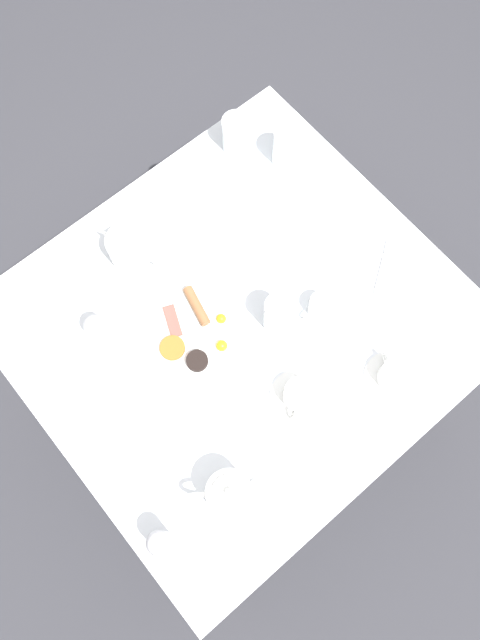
{
  "coord_description": "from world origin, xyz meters",
  "views": [
    {
      "loc": [
        0.32,
        0.38,
        2.22
      ],
      "look_at": [
        0.0,
        0.0,
        0.74
      ],
      "focal_mm": 35.0,
      "sensor_mm": 36.0,
      "label": 1
    }
  ],
  "objects_px": {
    "fork_by_plate": "(216,211)",
    "teapot_near": "(129,249)",
    "breakfast_plate": "(198,334)",
    "wine_glass_spare": "(279,314)",
    "creamer_jug": "(321,306)",
    "knife_by_plate": "(114,421)",
    "teacup_with_saucer_right": "(299,396)",
    "teacup_with_saucer_left": "(394,376)",
    "napkin_folded": "(398,272)",
    "pepper_grinder": "(97,329)",
    "water_glass_tall": "(236,134)",
    "salt_grinder": "(160,543)",
    "teapot_far": "(228,494)",
    "water_glass_short": "(287,147)"
  },
  "relations": [
    {
      "from": "breakfast_plate",
      "to": "wine_glass_spare",
      "type": "relative_size",
      "value": 2.35
    },
    {
      "from": "creamer_jug",
      "to": "knife_by_plate",
      "type": "distance_m",
      "value": 0.58
    },
    {
      "from": "teapot_near",
      "to": "water_glass_short",
      "type": "height_order",
      "value": "teapot_near"
    },
    {
      "from": "creamer_jug",
      "to": "knife_by_plate",
      "type": "bearing_deg",
      "value": -10.77
    },
    {
      "from": "teacup_with_saucer_left",
      "to": "knife_by_plate",
      "type": "height_order",
      "value": "teacup_with_saucer_left"
    },
    {
      "from": "knife_by_plate",
      "to": "teacup_with_saucer_left",
      "type": "bearing_deg",
      "value": 148.67
    },
    {
      "from": "knife_by_plate",
      "to": "napkin_folded",
      "type": "bearing_deg",
      "value": 168.36
    },
    {
      "from": "water_glass_short",
      "to": "salt_grinder",
      "type": "height_order",
      "value": "water_glass_short"
    },
    {
      "from": "water_glass_tall",
      "to": "teacup_with_saucer_right",
      "type": "bearing_deg",
      "value": 61.93
    },
    {
      "from": "teapot_far",
      "to": "teacup_with_saucer_right",
      "type": "distance_m",
      "value": 0.28
    },
    {
      "from": "pepper_grinder",
      "to": "knife_by_plate",
      "type": "height_order",
      "value": "pepper_grinder"
    },
    {
      "from": "teacup_with_saucer_left",
      "to": "pepper_grinder",
      "type": "bearing_deg",
      "value": -48.7
    },
    {
      "from": "pepper_grinder",
      "to": "salt_grinder",
      "type": "relative_size",
      "value": 1.0
    },
    {
      "from": "teapot_near",
      "to": "teacup_with_saucer_left",
      "type": "height_order",
      "value": "teapot_near"
    },
    {
      "from": "wine_glass_spare",
      "to": "knife_by_plate",
      "type": "xyz_separation_m",
      "value": [
        0.47,
        -0.06,
        -0.06
      ]
    },
    {
      "from": "breakfast_plate",
      "to": "napkin_folded",
      "type": "relative_size",
      "value": 1.49
    },
    {
      "from": "creamer_jug",
      "to": "teacup_with_saucer_left",
      "type": "bearing_deg",
      "value": 93.33
    },
    {
      "from": "teacup_with_saucer_left",
      "to": "pepper_grinder",
      "type": "height_order",
      "value": "pepper_grinder"
    },
    {
      "from": "creamer_jug",
      "to": "knife_by_plate",
      "type": "xyz_separation_m",
      "value": [
        0.57,
        -0.11,
        -0.03
      ]
    },
    {
      "from": "fork_by_plate",
      "to": "napkin_folded",
      "type": "bearing_deg",
      "value": 119.24
    },
    {
      "from": "teapot_far",
      "to": "pepper_grinder",
      "type": "bearing_deg",
      "value": 126.8
    },
    {
      "from": "water_glass_tall",
      "to": "teapot_far",
      "type": "bearing_deg",
      "value": 49.01
    },
    {
      "from": "teacup_with_saucer_right",
      "to": "water_glass_tall",
      "type": "bearing_deg",
      "value": -118.07
    },
    {
      "from": "teapot_far",
      "to": "creamer_jug",
      "type": "relative_size",
      "value": 1.92
    },
    {
      "from": "teacup_with_saucer_left",
      "to": "fork_by_plate",
      "type": "height_order",
      "value": "teacup_with_saucer_left"
    },
    {
      "from": "water_glass_tall",
      "to": "napkin_folded",
      "type": "bearing_deg",
      "value": 97.6
    },
    {
      "from": "teacup_with_saucer_right",
      "to": "breakfast_plate",
      "type": "bearing_deg",
      "value": -73.02
    },
    {
      "from": "teacup_with_saucer_left",
      "to": "knife_by_plate",
      "type": "xyz_separation_m",
      "value": [
        0.58,
        -0.36,
        -0.03
      ]
    },
    {
      "from": "napkin_folded",
      "to": "fork_by_plate",
      "type": "relative_size",
      "value": 1.04
    },
    {
      "from": "teacup_with_saucer_right",
      "to": "napkin_folded",
      "type": "bearing_deg",
      "value": -169.26
    },
    {
      "from": "teapot_far",
      "to": "water_glass_short",
      "type": "relative_size",
      "value": 1.42
    },
    {
      "from": "fork_by_plate",
      "to": "teapot_near",
      "type": "bearing_deg",
      "value": -7.98
    },
    {
      "from": "teacup_with_saucer_left",
      "to": "teapot_far",
      "type": "bearing_deg",
      "value": -5.41
    },
    {
      "from": "teacup_with_saucer_right",
      "to": "creamer_jug",
      "type": "relative_size",
      "value": 1.63
    },
    {
      "from": "teapot_far",
      "to": "salt_grinder",
      "type": "height_order",
      "value": "teapot_far"
    },
    {
      "from": "teapot_near",
      "to": "teacup_with_saucer_right",
      "type": "height_order",
      "value": "teapot_near"
    },
    {
      "from": "breakfast_plate",
      "to": "teapot_near",
      "type": "distance_m",
      "value": 0.28
    },
    {
      "from": "breakfast_plate",
      "to": "water_glass_tall",
      "type": "distance_m",
      "value": 0.57
    },
    {
      "from": "teacup_with_saucer_right",
      "to": "wine_glass_spare",
      "type": "bearing_deg",
      "value": -116.81
    },
    {
      "from": "water_glass_tall",
      "to": "salt_grinder",
      "type": "relative_size",
      "value": 1.0
    },
    {
      "from": "breakfast_plate",
      "to": "teacup_with_saucer_left",
      "type": "height_order",
      "value": "teacup_with_saucer_left"
    },
    {
      "from": "water_glass_tall",
      "to": "teapot_near",
      "type": "bearing_deg",
      "value": 11.47
    },
    {
      "from": "teacup_with_saucer_left",
      "to": "fork_by_plate",
      "type": "distance_m",
      "value": 0.64
    },
    {
      "from": "teacup_with_saucer_right",
      "to": "water_glass_short",
      "type": "distance_m",
      "value": 0.67
    },
    {
      "from": "breakfast_plate",
      "to": "teacup_with_saucer_right",
      "type": "bearing_deg",
      "value": 106.98
    },
    {
      "from": "wine_glass_spare",
      "to": "fork_by_plate",
      "type": "height_order",
      "value": "wine_glass_spare"
    },
    {
      "from": "water_glass_short",
      "to": "teacup_with_saucer_left",
      "type": "bearing_deg",
      "value": 71.45
    },
    {
      "from": "teapot_far",
      "to": "pepper_grinder",
      "type": "height_order",
      "value": "teapot_far"
    },
    {
      "from": "teacup_with_saucer_right",
      "to": "creamer_jug",
      "type": "distance_m",
      "value": 0.24
    },
    {
      "from": "breakfast_plate",
      "to": "creamer_jug",
      "type": "bearing_deg",
      "value": 152.45
    }
  ]
}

